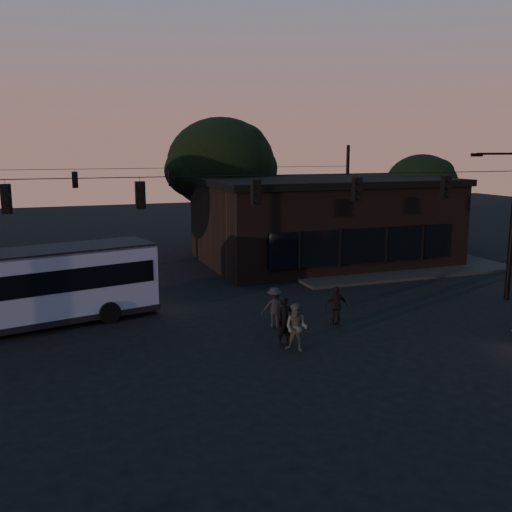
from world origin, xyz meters
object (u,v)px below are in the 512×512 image
object	(u,v)px
bus	(15,286)
pedestrian_d	(274,307)
pedestrian_b	(296,328)
building	(322,220)
pedestrian_a	(285,321)
pedestrian_c	(336,306)

from	to	relation	value
bus	pedestrian_d	bearing A→B (deg)	-32.14
bus	pedestrian_b	size ratio (longest dim) A/B	6.61
building	pedestrian_a	size ratio (longest dim) A/B	8.16
building	bus	size ratio (longest dim) A/B	1.32
building	pedestrian_b	xyz separation A→B (m)	(-8.57, -15.01, -1.83)
building	bus	bearing A→B (deg)	-154.13
pedestrian_d	pedestrian_a	bearing A→B (deg)	88.29
bus	pedestrian_d	distance (m)	10.46
building	bus	xyz separation A→B (m)	(-18.12, -8.79, -0.92)
pedestrian_a	pedestrian_d	distance (m)	2.28
pedestrian_b	pedestrian_d	distance (m)	2.93
bus	pedestrian_b	bearing A→B (deg)	-46.71
pedestrian_c	pedestrian_b	bearing A→B (deg)	48.08
building	bus	world-z (taller)	building
building	pedestrian_b	bearing A→B (deg)	-119.72
pedestrian_c	pedestrian_a	bearing A→B (deg)	37.25
building	pedestrian_c	size ratio (longest dim) A/B	9.37
bus	pedestrian_b	distance (m)	11.43
pedestrian_a	pedestrian_c	xyz separation A→B (m)	(3.00, 1.60, -0.12)
bus	pedestrian_c	size ratio (longest dim) A/B	7.08
building	pedestrian_d	bearing A→B (deg)	-124.27
pedestrian_b	pedestrian_d	world-z (taller)	pedestrian_b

